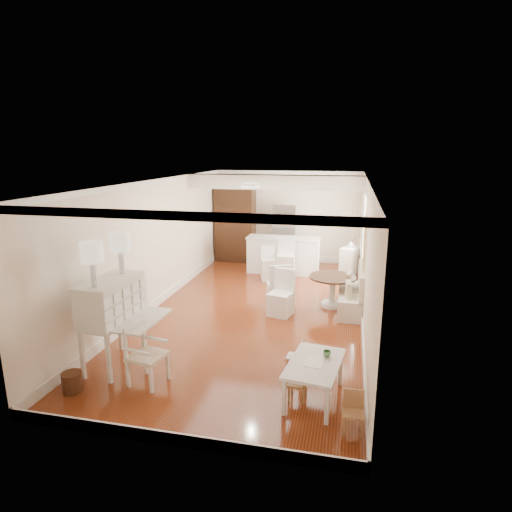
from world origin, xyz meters
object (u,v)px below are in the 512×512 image
at_px(fridge, 295,235).
at_px(gustavian_armchair, 147,355).
at_px(kids_chair_a, 298,383).
at_px(pantry_cabinet, 235,224).
at_px(slip_chair_far, 278,284).
at_px(bar_stool_right, 286,260).
at_px(kids_chair_b, 295,356).
at_px(slip_chair_near, 281,293).
at_px(bar_stool_left, 268,264).
at_px(kids_chair_c, 353,412).
at_px(breakfast_counter, 283,255).
at_px(secretary_bureau, 113,323).
at_px(wicker_basket, 72,382).
at_px(dining_table, 332,291).
at_px(kids_table, 314,381).
at_px(sideboard, 352,261).

bearing_deg(fridge, gustavian_armchair, -99.42).
relative_size(kids_chair_a, pantry_cabinet, 0.23).
height_order(slip_chair_far, bar_stool_right, bar_stool_right).
xyz_separation_m(kids_chair_b, slip_chair_near, (-0.61, 2.32, 0.23)).
xyz_separation_m(bar_stool_left, pantry_cabinet, (-1.43, 1.88, 0.69)).
distance_m(kids_chair_c, slip_chair_far, 4.53).
xyz_separation_m(slip_chair_near, breakfast_counter, (-0.45, 3.20, 0.03)).
relative_size(secretary_bureau, wicker_basket, 5.06).
bearing_deg(pantry_cabinet, kids_chair_a, -68.52).
xyz_separation_m(kids_chair_a, slip_chair_near, (-0.75, 3.10, 0.22)).
bearing_deg(fridge, dining_table, -69.81).
xyz_separation_m(kids_chair_a, bar_stool_right, (-1.02, 5.55, 0.30)).
xyz_separation_m(kids_table, kids_chair_a, (-0.22, -0.07, -0.02)).
xyz_separation_m(kids_table, bar_stool_right, (-1.24, 5.48, 0.28)).
bearing_deg(kids_chair_b, secretary_bureau, -78.08).
relative_size(slip_chair_near, breakfast_counter, 0.47).
relative_size(gustavian_armchair, slip_chair_far, 0.93).
relative_size(wicker_basket, bar_stool_left, 0.32).
xyz_separation_m(kids_chair_b, sideboard, (0.84, 5.67, 0.15)).
distance_m(gustavian_armchair, slip_chair_far, 3.94).
xyz_separation_m(kids_chair_c, slip_chair_near, (-1.51, 3.65, 0.22)).
bearing_deg(bar_stool_left, secretary_bureau, -124.73).
bearing_deg(secretary_bureau, bar_stool_right, 71.47).
distance_m(wicker_basket, pantry_cabinet, 7.94).
bearing_deg(kids_table, sideboard, 85.77).
bearing_deg(kids_chair_c, kids_table, 130.13).
distance_m(wicker_basket, breakfast_counter, 7.09).
bearing_deg(wicker_basket, dining_table, 51.18).
xyz_separation_m(gustavian_armchair, wicker_basket, (-0.98, -0.45, -0.32)).
relative_size(bar_stool_right, pantry_cabinet, 0.49).
bearing_deg(breakfast_counter, gustavian_armchair, -99.20).
bearing_deg(pantry_cabinet, kids_table, -66.86).
distance_m(breakfast_counter, fridge, 1.14).
bearing_deg(kids_table, kids_chair_a, -162.37).
bearing_deg(kids_chair_a, bar_stool_left, -159.59).
distance_m(secretary_bureau, breakfast_counter, 6.22).
relative_size(dining_table, pantry_cabinet, 0.45).
relative_size(slip_chair_near, sideboard, 1.14).
bearing_deg(secretary_bureau, breakfast_counter, 75.59).
bearing_deg(secretary_bureau, slip_chair_near, 53.03).
bearing_deg(gustavian_armchair, kids_chair_b, -57.84).
bearing_deg(pantry_cabinet, kids_chair_b, -67.27).
xyz_separation_m(dining_table, pantry_cabinet, (-3.19, 3.53, 0.80)).
xyz_separation_m(pantry_cabinet, fridge, (1.90, -0.03, -0.25)).
distance_m(kids_chair_c, sideboard, 7.01).
height_order(kids_table, breakfast_counter, breakfast_counter).
relative_size(secretary_bureau, kids_table, 1.29).
height_order(breakfast_counter, bar_stool_right, bar_stool_right).
bearing_deg(dining_table, pantry_cabinet, 132.06).
xyz_separation_m(slip_chair_far, bar_stool_left, (-0.58, 1.83, -0.04)).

